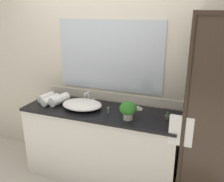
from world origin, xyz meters
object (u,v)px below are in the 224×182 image
Objects in this scene: amenity_bottle_shampoo at (108,111)px; rolled_towel_near_edge at (46,97)px; sink_basin at (82,105)px; rolled_towel_middle at (51,100)px; soap_dish at (138,108)px; potted_plant at (128,109)px; faucet at (89,99)px; amenity_bottle_body_wash at (167,116)px; rolled_towel_far_edge at (59,99)px.

rolled_towel_near_edge is at bearing 172.88° from amenity_bottle_shampoo.
rolled_towel_middle is at bearing -179.90° from sink_basin.
sink_basin is at bearing -162.98° from soap_dish.
faucet is at bearing 154.23° from potted_plant.
sink_basin is 6.34× the size of amenity_bottle_body_wash.
amenity_bottle_body_wash is at bearing -7.36° from faucet.
rolled_towel_far_edge is at bearing 173.91° from amenity_bottle_shampoo.
amenity_bottle_shampoo is 0.90m from rolled_towel_near_edge.
soap_dish is at bearing 41.11° from amenity_bottle_shampoo.
sink_basin is 0.43m from rolled_towel_middle.
amenity_bottle_shampoo is 1.06× the size of amenity_bottle_body_wash.
amenity_bottle_body_wash is (0.98, 0.05, -0.01)m from sink_basin.
potted_plant is at bearing -157.48° from amenity_bottle_body_wash.
soap_dish is at bearing 10.30° from rolled_towel_middle.
sink_basin is 1.84× the size of rolled_towel_far_edge.
rolled_towel_near_edge is (-0.54, -0.11, -0.01)m from faucet.
rolled_towel_far_edge is (0.11, 0.02, 0.01)m from rolled_towel_middle.
sink_basin reaches higher than amenity_bottle_shampoo.
amenity_bottle_body_wash is 1.41m from rolled_towel_middle.
potted_plant is at bearing -25.77° from faucet.
potted_plant reaches higher than rolled_towel_middle.
rolled_towel_far_edge is (0.22, -0.04, 0.01)m from rolled_towel_near_edge.
sink_basin is 4.78× the size of soap_dish.
sink_basin is 1.85× the size of rolled_towel_middle.
soap_dish is 0.39× the size of rolled_towel_far_edge.
faucet reaches higher than amenity_bottle_body_wash.
rolled_towel_middle is at bearing -177.94° from amenity_bottle_body_wash.
faucet is 2.26× the size of amenity_bottle_body_wash.
rolled_towel_middle reaches higher than sink_basin.
amenity_bottle_body_wash is 0.29× the size of rolled_towel_far_edge.
amenity_bottle_shampoo is 0.31× the size of rolled_towel_far_edge.
rolled_towel_near_edge is (-1.52, 0.01, 0.01)m from amenity_bottle_body_wash.
sink_basin is 2.43× the size of potted_plant.
amenity_bottle_body_wash is (0.39, 0.16, -0.08)m from potted_plant.
faucet is at bearing 25.64° from rolled_towel_far_edge.
faucet is 0.63m from soap_dish.
potted_plant is at bearing -10.50° from sink_basin.
soap_dish is at bearing 84.47° from potted_plant.
faucet is 0.76× the size of rolled_towel_near_edge.
rolled_towel_far_edge reaches higher than rolled_towel_near_edge.
rolled_towel_middle is at bearing 173.91° from potted_plant.
rolled_towel_middle is (-1.03, 0.11, -0.07)m from potted_plant.
faucet reaches higher than rolled_towel_far_edge.
amenity_bottle_shampoo is 0.64m from amenity_bottle_body_wash.
rolled_towel_near_edge is (-0.89, 0.11, 0.01)m from amenity_bottle_shampoo.
rolled_towel_far_edge is (-0.32, -0.15, 0.01)m from faucet.
sink_basin is at bearing 169.50° from potted_plant.
potted_plant is (0.59, -0.29, 0.06)m from faucet.
soap_dish is 1.33× the size of amenity_bottle_body_wash.
rolled_towel_near_edge is 0.22m from rolled_towel_far_edge.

